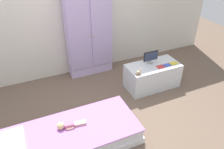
{
  "coord_description": "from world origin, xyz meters",
  "views": [
    {
      "loc": [
        -0.92,
        -2.38,
        2.44
      ],
      "look_at": [
        0.29,
        0.31,
        0.56
      ],
      "focal_mm": 35.27,
      "sensor_mm": 36.0,
      "label": 1
    }
  ],
  "objects_px": {
    "book_red": "(160,67)",
    "rocking_horse_toy": "(139,72)",
    "doll": "(66,125)",
    "wardrobe": "(89,34)",
    "tv_monitor": "(151,57)",
    "book_blue": "(167,65)",
    "tv_stand": "(152,76)",
    "bed": "(71,137)",
    "book_yellow": "(174,63)"
  },
  "relations": [
    {
      "from": "book_red",
      "to": "rocking_horse_toy",
      "type": "bearing_deg",
      "value": -172.97
    },
    {
      "from": "doll",
      "to": "wardrobe",
      "type": "xyz_separation_m",
      "value": [
        0.91,
        1.61,
        0.55
      ]
    },
    {
      "from": "rocking_horse_toy",
      "to": "tv_monitor",
      "type": "bearing_deg",
      "value": 33.25
    },
    {
      "from": "rocking_horse_toy",
      "to": "book_blue",
      "type": "relative_size",
      "value": 0.88
    },
    {
      "from": "wardrobe",
      "to": "tv_stand",
      "type": "xyz_separation_m",
      "value": [
        0.87,
        -0.96,
        -0.62
      ]
    },
    {
      "from": "rocking_horse_toy",
      "to": "book_blue",
      "type": "bearing_deg",
      "value": 5.4
    },
    {
      "from": "bed",
      "to": "tv_stand",
      "type": "height_order",
      "value": "tv_stand"
    },
    {
      "from": "wardrobe",
      "to": "tv_monitor",
      "type": "xyz_separation_m",
      "value": [
        0.85,
        -0.88,
        -0.25
      ]
    },
    {
      "from": "book_red",
      "to": "book_blue",
      "type": "bearing_deg",
      "value": 0.0
    },
    {
      "from": "rocking_horse_toy",
      "to": "book_yellow",
      "type": "relative_size",
      "value": 0.77
    },
    {
      "from": "tv_monitor",
      "to": "book_yellow",
      "type": "height_order",
      "value": "tv_monitor"
    },
    {
      "from": "wardrobe",
      "to": "tv_monitor",
      "type": "height_order",
      "value": "wardrobe"
    },
    {
      "from": "doll",
      "to": "tv_monitor",
      "type": "distance_m",
      "value": 1.93
    },
    {
      "from": "doll",
      "to": "book_blue",
      "type": "height_order",
      "value": "book_blue"
    },
    {
      "from": "rocking_horse_toy",
      "to": "book_yellow",
      "type": "height_order",
      "value": "rocking_horse_toy"
    },
    {
      "from": "tv_monitor",
      "to": "book_yellow",
      "type": "bearing_deg",
      "value": -27.3
    },
    {
      "from": "rocking_horse_toy",
      "to": "tv_stand",
      "type": "bearing_deg",
      "value": 22.74
    },
    {
      "from": "bed",
      "to": "book_blue",
      "type": "bearing_deg",
      "value": 17.22
    },
    {
      "from": "bed",
      "to": "rocking_horse_toy",
      "type": "xyz_separation_m",
      "value": [
        1.34,
        0.55,
        0.38
      ]
    },
    {
      "from": "doll",
      "to": "book_blue",
      "type": "bearing_deg",
      "value": 14.94
    },
    {
      "from": "bed",
      "to": "tv_monitor",
      "type": "bearing_deg",
      "value": 24.87
    },
    {
      "from": "doll",
      "to": "book_yellow",
      "type": "height_order",
      "value": "book_yellow"
    },
    {
      "from": "tv_stand",
      "to": "tv_monitor",
      "type": "xyz_separation_m",
      "value": [
        -0.02,
        0.08,
        0.36
      ]
    },
    {
      "from": "tv_stand",
      "to": "rocking_horse_toy",
      "type": "height_order",
      "value": "rocking_horse_toy"
    },
    {
      "from": "doll",
      "to": "bed",
      "type": "bearing_deg",
      "value": -67.19
    },
    {
      "from": "rocking_horse_toy",
      "to": "wardrobe",
      "type": "bearing_deg",
      "value": 112.46
    },
    {
      "from": "wardrobe",
      "to": "tv_monitor",
      "type": "relative_size",
      "value": 5.95
    },
    {
      "from": "bed",
      "to": "wardrobe",
      "type": "relative_size",
      "value": 1.09
    },
    {
      "from": "wardrobe",
      "to": "rocking_horse_toy",
      "type": "bearing_deg",
      "value": -67.54
    },
    {
      "from": "wardrobe",
      "to": "book_red",
      "type": "xyz_separation_m",
      "value": [
        0.94,
        -1.07,
        -0.38
      ]
    },
    {
      "from": "bed",
      "to": "book_red",
      "type": "relative_size",
      "value": 13.94
    },
    {
      "from": "tv_stand",
      "to": "book_blue",
      "type": "xyz_separation_m",
      "value": [
        0.22,
        -0.11,
        0.24
      ]
    },
    {
      "from": "bed",
      "to": "tv_monitor",
      "type": "distance_m",
      "value": 1.96
    },
    {
      "from": "tv_stand",
      "to": "book_blue",
      "type": "distance_m",
      "value": 0.34
    },
    {
      "from": "doll",
      "to": "book_red",
      "type": "xyz_separation_m",
      "value": [
        1.85,
        0.53,
        0.17
      ]
    },
    {
      "from": "book_yellow",
      "to": "tv_stand",
      "type": "bearing_deg",
      "value": 162.86
    },
    {
      "from": "wardrobe",
      "to": "tv_stand",
      "type": "distance_m",
      "value": 1.44
    },
    {
      "from": "book_blue",
      "to": "rocking_horse_toy",
      "type": "bearing_deg",
      "value": -174.6
    },
    {
      "from": "doll",
      "to": "wardrobe",
      "type": "relative_size",
      "value": 0.23
    },
    {
      "from": "tv_monitor",
      "to": "book_red",
      "type": "xyz_separation_m",
      "value": [
        0.09,
        -0.19,
        -0.13
      ]
    },
    {
      "from": "tv_stand",
      "to": "rocking_horse_toy",
      "type": "bearing_deg",
      "value": -157.26
    },
    {
      "from": "book_yellow",
      "to": "book_red",
      "type": "bearing_deg",
      "value": 180.0
    },
    {
      "from": "bed",
      "to": "rocking_horse_toy",
      "type": "relative_size",
      "value": 16.33
    },
    {
      "from": "tv_monitor",
      "to": "book_yellow",
      "type": "xyz_separation_m",
      "value": [
        0.37,
        -0.19,
        -0.13
      ]
    },
    {
      "from": "book_red",
      "to": "book_yellow",
      "type": "relative_size",
      "value": 0.9
    },
    {
      "from": "book_blue",
      "to": "tv_monitor",
      "type": "bearing_deg",
      "value": 140.56
    },
    {
      "from": "book_red",
      "to": "book_yellow",
      "type": "bearing_deg",
      "value": 0.0
    },
    {
      "from": "tv_monitor",
      "to": "book_blue",
      "type": "bearing_deg",
      "value": -39.44
    },
    {
      "from": "rocking_horse_toy",
      "to": "book_yellow",
      "type": "xyz_separation_m",
      "value": [
        0.76,
        0.06,
        -0.04
      ]
    },
    {
      "from": "tv_stand",
      "to": "tv_monitor",
      "type": "distance_m",
      "value": 0.37
    }
  ]
}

